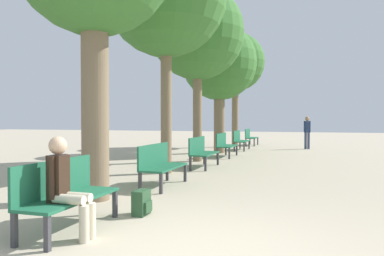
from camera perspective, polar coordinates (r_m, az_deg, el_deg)
ground_plane at (r=4.27m, az=0.22°, el=-18.69°), size 80.00×80.00×0.00m
bench_row_0 at (r=5.28m, az=-18.90°, el=-9.06°), size 0.54×1.61×0.92m
bench_row_1 at (r=8.20m, az=-4.93°, el=-5.30°), size 0.54×1.61×0.92m
bench_row_2 at (r=11.35m, az=1.45°, el=-3.44°), size 0.54×1.61×0.92m
bench_row_3 at (r=14.59m, az=5.02°, el=-2.38°), size 0.54×1.61×0.92m
bench_row_4 at (r=17.86m, az=7.28°, el=-1.70°), size 0.54×1.61×0.92m
bench_row_5 at (r=21.16m, az=8.84°, el=-1.23°), size 0.54×1.61×0.92m
tree_row_2 at (r=13.34m, az=0.83°, el=14.18°), size 3.25×3.25×6.08m
tree_row_3 at (r=16.45m, az=4.19°, el=9.75°), size 3.25×3.25×5.54m
tree_row_4 at (r=20.12m, az=6.60°, el=9.86°), size 3.09×3.09×6.03m
person_seated at (r=4.87m, az=-18.65°, el=-8.14°), size 0.58×0.33×1.25m
backpack at (r=5.86m, az=-7.67°, el=-11.24°), size 0.23×0.32×0.38m
pedestrian_near at (r=19.15m, az=17.14°, el=-0.35°), size 0.32×0.28×1.60m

